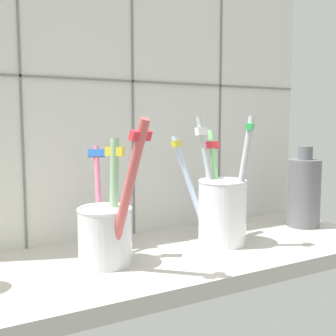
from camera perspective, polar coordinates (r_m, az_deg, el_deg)
The scene contains 5 objects.
counter_slab at distance 56.54cm, azimuth 0.03°, elevation -12.44°, with size 64.00×22.00×2.00cm, color #BCB7AD.
tile_wall_back at distance 64.35cm, azimuth -5.21°, elevation 9.27°, with size 64.00×2.20×45.00cm.
toothbrush_cup_left at distance 51.46cm, azimuth -8.36°, elevation -8.18°, with size 6.71×14.71×17.71cm.
toothbrush_cup_right at distance 59.61cm, azimuth 7.30°, elevation -5.34°, with size 9.19×10.58×17.97cm.
ceramic_vase at distance 72.11cm, azimuth 18.06°, elevation -3.09°, with size 5.25×5.25×13.23cm.
Camera 1 is at (-25.88, -46.83, 19.28)cm, focal length 44.67 mm.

